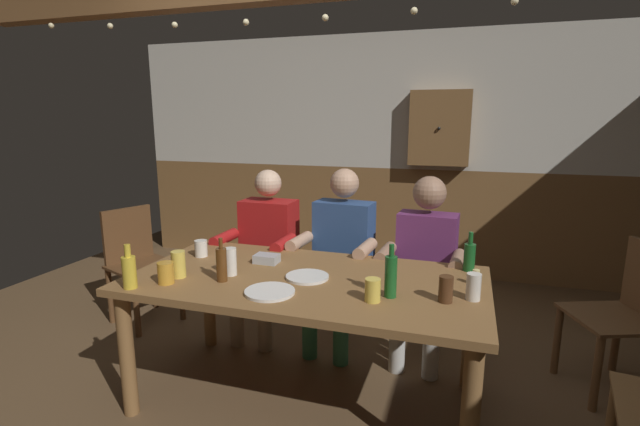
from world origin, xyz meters
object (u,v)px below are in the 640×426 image
chair_empty_far_end (138,261)px  pint_glass_0 (201,248)px  dining_table (306,293)px  chair_empty_near_right (627,313)px  person_2 (424,260)px  condiment_caddy (267,259)px  wall_dart_cabinet (440,128)px  pint_glass_3 (473,287)px  table_candle (476,277)px  plate_0 (270,292)px  bottle_2 (469,256)px  bottle_1 (222,264)px  pint_glass_1 (179,264)px  person_0 (265,245)px  bottle_3 (129,271)px  bottle_0 (391,276)px  pint_glass_2 (373,290)px  person_1 (340,251)px  pint_glass_6 (166,273)px  plate_1 (307,277)px  pint_glass_5 (231,262)px

chair_empty_far_end → pint_glass_0: size_ratio=8.69×
dining_table → chair_empty_near_right: bearing=21.0°
person_2 → chair_empty_near_right: size_ratio=1.37×
pint_glass_0 → condiment_caddy: bearing=0.7°
wall_dart_cabinet → pint_glass_3: bearing=-82.0°
table_candle → plate_0: (-0.96, -0.43, -0.03)m
bottle_2 → bottle_1: bearing=-155.2°
bottle_1 → pint_glass_1: bottle_1 is taller
person_0 → pint_glass_1: 0.94m
chair_empty_near_right → bottle_3: bearing=92.3°
person_2 → chair_empty_far_end: person_2 is taller
table_candle → pint_glass_1: size_ratio=0.56×
bottle_0 → pint_glass_2: size_ratio=2.37×
person_1 → person_2: person_1 is taller
person_2 → plate_0: person_2 is taller
condiment_caddy → pint_glass_2: (0.71, -0.38, 0.03)m
plate_0 → bottle_0: bottle_0 is taller
table_candle → condiment_caddy: bearing=179.8°
pint_glass_3 → bottle_0: bearing=-167.6°
bottle_0 → person_0: bearing=140.7°
bottle_3 → pint_glass_6: bearing=40.3°
pint_glass_2 → plate_1: bearing=152.8°
person_2 → bottle_1: bearing=47.3°
bottle_3 → pint_glass_1: 0.25m
pint_glass_3 → wall_dart_cabinet: size_ratio=0.18×
person_0 → table_candle: (1.43, -0.56, 0.11)m
plate_0 → pint_glass_6: size_ratio=2.21×
chair_empty_far_end → wall_dart_cabinet: (2.13, 1.70, 0.99)m
condiment_caddy → pint_glass_3: pint_glass_3 is taller
person_0 → person_1: (0.56, -0.01, 0.01)m
condiment_caddy → plate_0: 0.48m
dining_table → bottle_0: (0.47, -0.14, 0.20)m
pint_glass_0 → plate_0: bearing=-33.4°
pint_glass_1 → bottle_2: bearing=21.6°
person_2 → bottle_1: 1.33m
chair_empty_near_right → pint_glass_3: chair_empty_near_right is taller
person_1 → dining_table: bearing=95.4°
bottle_3 → person_0: bearing=79.0°
plate_0 → pint_glass_1: size_ratio=1.72×
bottle_0 → bottle_1: bottle_0 is taller
bottle_0 → bottle_1: bearing=-176.4°
pint_glass_0 → pint_glass_2: size_ratio=0.92×
person_0 → pint_glass_0: (-0.17, -0.56, 0.12)m
dining_table → chair_empty_near_right: (1.71, 0.66, -0.16)m
pint_glass_0 → wall_dart_cabinet: 2.60m
bottle_2 → pint_glass_5: bottle_2 is taller
chair_empty_far_end → bottle_0: bearing=91.1°
table_candle → pint_glass_6: bearing=-163.0°
chair_empty_far_end → wall_dart_cabinet: 2.90m
pint_glass_2 → dining_table: bearing=151.9°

